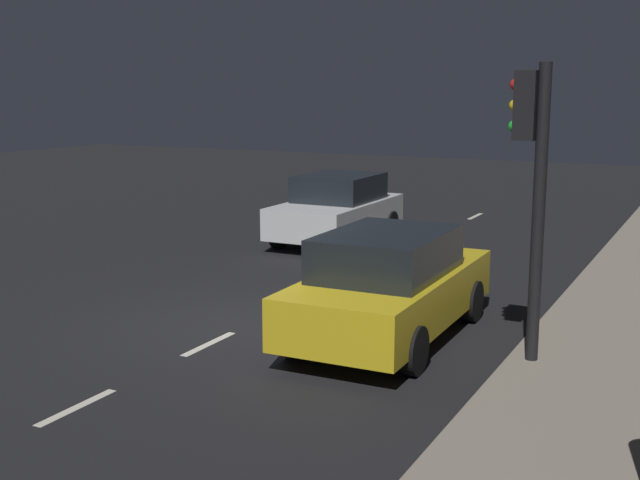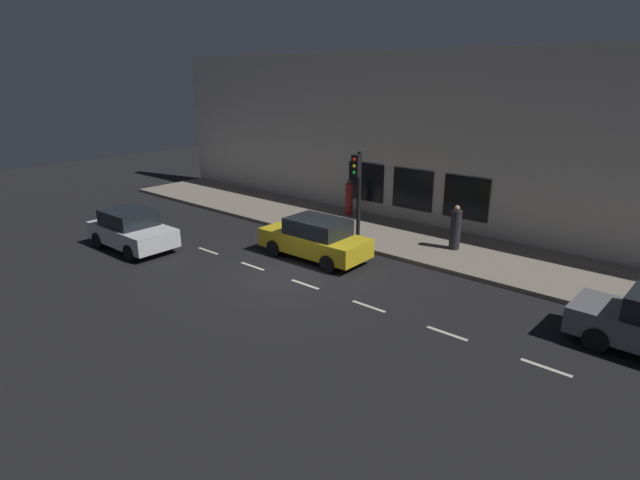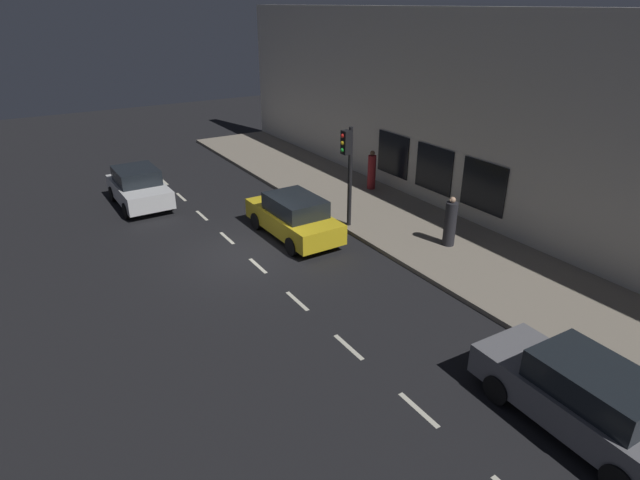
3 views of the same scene
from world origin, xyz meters
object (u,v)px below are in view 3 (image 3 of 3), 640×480
at_px(parked_car_2, 139,187).
at_px(traffic_light, 348,162).
at_px(parked_car_1, 585,398).
at_px(pedestrian_0, 450,223).
at_px(pedestrian_1, 372,171).
at_px(parked_car_0, 294,217).

bearing_deg(parked_car_2, traffic_light, 130.85).
relative_size(parked_car_1, pedestrian_0, 2.52).
xyz_separation_m(traffic_light, parked_car_2, (-5.95, 6.75, -1.84)).
xyz_separation_m(traffic_light, parked_car_1, (-1.84, -10.89, -1.84)).
height_order(parked_car_1, pedestrian_1, pedestrian_1).
distance_m(parked_car_1, pedestrian_1, 14.81).
relative_size(parked_car_2, pedestrian_0, 2.19).
bearing_deg(parked_car_1, pedestrian_1, 70.95).
xyz_separation_m(parked_car_0, parked_car_1, (0.20, -11.32, -0.00)).
xyz_separation_m(parked_car_0, parked_car_2, (-3.92, 6.32, -0.00)).
xyz_separation_m(traffic_light, pedestrian_1, (3.39, 2.97, -1.67)).
distance_m(traffic_light, pedestrian_0, 4.22).
distance_m(parked_car_1, parked_car_2, 18.12).
height_order(pedestrian_0, pedestrian_1, pedestrian_0).
height_order(parked_car_1, pedestrian_0, pedestrian_0).
bearing_deg(parked_car_2, pedestrian_1, 157.39).
bearing_deg(parked_car_1, traffic_light, 82.04).
bearing_deg(parked_car_1, parked_car_0, 92.61).
bearing_deg(pedestrian_0, pedestrian_1, -2.59).
xyz_separation_m(parked_car_0, pedestrian_0, (4.06, -3.73, 0.16)).
bearing_deg(traffic_light, pedestrian_1, 41.18).
relative_size(parked_car_0, parked_car_1, 0.97).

